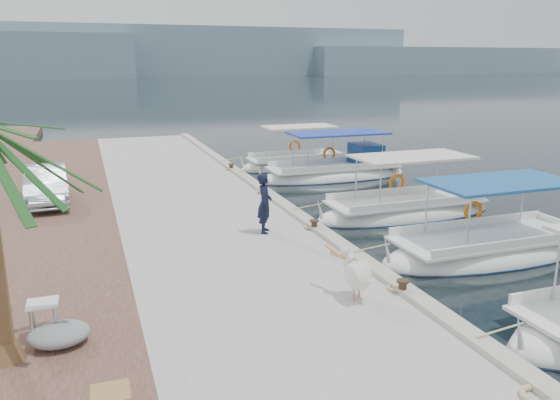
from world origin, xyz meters
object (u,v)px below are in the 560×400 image
object	(u,v)px
fishing_caique_c	(405,212)
pelican	(356,274)
fishing_caique_b	(489,251)
fishing_caique_d	(335,174)
parked_car	(46,185)
fisherman	(265,203)
fishing_caique_e	(296,166)

from	to	relation	value
fishing_caique_c	pelican	xyz separation A→B (m)	(-5.59, -6.85, 0.94)
fishing_caique_b	fishing_caique_c	bearing A→B (deg)	90.22
fishing_caique_d	parked_car	xyz separation A→B (m)	(-12.83, -2.58, 0.99)
fisherman	parked_car	xyz separation A→B (m)	(-6.39, 6.05, -0.23)
fishing_caique_b	fishing_caique_e	size ratio (longest dim) A/B	1.14
fishing_caique_c	parked_car	world-z (taller)	fishing_caique_c
fishing_caique_d	parked_car	bearing A→B (deg)	-168.64
fishing_caique_b	fisherman	world-z (taller)	fisherman
pelican	fisherman	xyz separation A→B (m)	(-0.39, 5.18, 0.34)
fishing_caique_e	fishing_caique_c	bearing A→B (deg)	-87.55
fishing_caique_d	fisherman	world-z (taller)	fisherman
fishing_caique_c	fishing_caique_e	xyz separation A→B (m)	(-0.42, 9.92, 0.00)
fishing_caique_e	fisherman	distance (m)	12.91
fishing_caique_c	fishing_caique_b	bearing A→B (deg)	-89.78
fishing_caique_e	fisherman	xyz separation A→B (m)	(-5.55, -11.59, 1.28)
fishing_caique_b	fishing_caique_c	size ratio (longest dim) A/B	1.00
fishing_caique_c	fishing_caique_d	size ratio (longest dim) A/B	0.91
fishing_caique_c	fishing_caique_e	distance (m)	9.93
fisherman	fishing_caique_b	bearing A→B (deg)	-94.53
fisherman	parked_car	bearing A→B (deg)	67.52
fishing_caique_e	fisherman	world-z (taller)	fisherman
parked_car	fishing_caique_c	bearing A→B (deg)	-23.02
pelican	fisherman	size ratio (longest dim) A/B	0.78
fishing_caique_c	fisherman	xyz separation A→B (m)	(-5.98, -1.67, 1.28)
pelican	fishing_caique_b	bearing A→B (deg)	22.53
parked_car	fisherman	bearing A→B (deg)	-46.93
parked_car	pelican	bearing A→B (deg)	-62.39
fishing_caique_d	parked_car	size ratio (longest dim) A/B	1.90
fishing_caique_c	fisherman	distance (m)	6.34
fishing_caique_b	fishing_caique_e	world-z (taller)	same
fishing_caique_b	pelican	size ratio (longest dim) A/B	5.04
fishing_caique_b	fishing_caique_c	world-z (taller)	same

